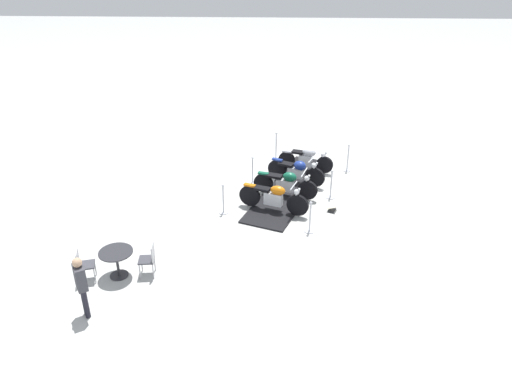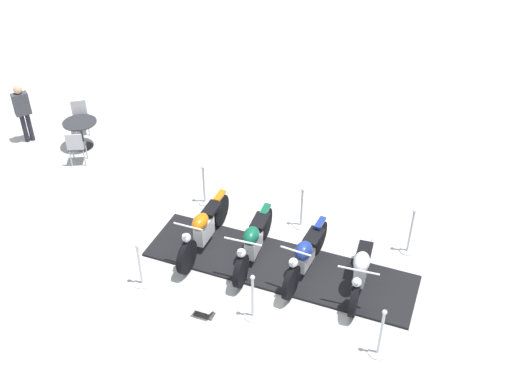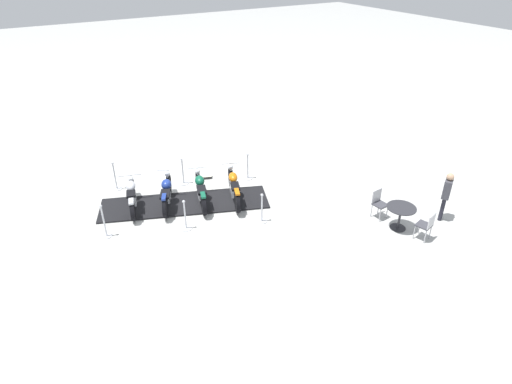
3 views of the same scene
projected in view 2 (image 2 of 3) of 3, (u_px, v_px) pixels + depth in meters
The scene contains 17 objects.
ground_plane at pixel (279, 267), 12.38m from camera, with size 80.00×80.00×0.00m, color silver.
display_platform at pixel (279, 266), 12.36m from camera, with size 5.50×1.46×0.05m, color black.
motorcycle_copper at pixel (203, 229), 12.54m from camera, with size 2.23×0.99×1.03m.
motorcycle_forest at pixel (253, 242), 12.22m from camera, with size 2.15×0.94×0.98m.
motorcycle_navy at pixel (305, 255), 11.89m from camera, with size 2.00×1.03×1.01m.
motorcycle_chrome at pixel (361, 270), 11.56m from camera, with size 2.03×0.88×0.93m.
stanchion_right_front at pixel (141, 272), 11.80m from camera, with size 0.33×0.33×1.02m.
stanchion_right_rear at pixel (380, 340), 10.40m from camera, with size 0.33×0.33×1.06m.
stanchion_left_mid at pixel (301, 214), 13.28m from camera, with size 0.35×0.35×1.02m.
stanchion_left_front at pixel (204, 191), 13.96m from camera, with size 0.32×0.32×1.01m.
stanchion_left_rear at pixel (410, 237), 12.55m from camera, with size 0.31×0.31×1.11m.
stanchion_right_mid at pixel (253, 304), 11.10m from camera, with size 0.33×0.33×1.03m.
info_placard at pixel (204, 312), 11.28m from camera, with size 0.38×0.42×0.22m.
cafe_table at pixel (81, 128), 15.81m from camera, with size 0.87×0.87×0.75m.
cafe_chair_near_table at pixel (76, 146), 15.17m from camera, with size 0.44×0.44×0.92m.
cafe_chair_across_table at pixel (80, 115), 16.48m from camera, with size 0.49×0.49×0.89m.
bystander_person at pixel (22, 109), 15.85m from camera, with size 0.40×0.46×1.62m.
Camera 2 is at (-9.15, 0.36, 8.48)m, focal length 42.78 mm.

